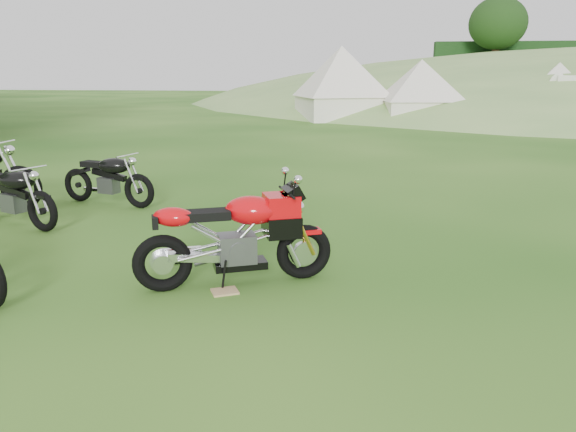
% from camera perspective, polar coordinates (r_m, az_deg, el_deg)
% --- Properties ---
extents(ground, '(120.00, 120.00, 0.00)m').
position_cam_1_polar(ground, '(5.48, -3.61, -8.38)').
color(ground, '#16460F').
rests_on(ground, ground).
extents(sport_motorcycle, '(1.97, 1.18, 1.16)m').
position_cam_1_polar(sport_motorcycle, '(5.66, -5.44, -1.42)').
color(sport_motorcycle, red).
rests_on(sport_motorcycle, ground).
extents(plywood_board, '(0.32, 0.29, 0.02)m').
position_cam_1_polar(plywood_board, '(5.64, -6.44, -7.62)').
color(plywood_board, tan).
rests_on(plywood_board, ground).
extents(vintage_moto_b, '(1.80, 1.05, 0.93)m').
position_cam_1_polar(vintage_moto_b, '(8.77, -26.29, 2.07)').
color(vintage_moto_b, black).
rests_on(vintage_moto_b, ground).
extents(vintage_moto_d, '(1.79, 0.85, 0.92)m').
position_cam_1_polar(vintage_moto_d, '(9.59, -17.90, 3.75)').
color(vintage_moto_d, black).
rests_on(vintage_moto_d, ground).
extents(tent_left, '(4.44, 4.44, 2.99)m').
position_cam_1_polar(tent_left, '(26.20, 5.39, 13.00)').
color(tent_left, silver).
rests_on(tent_left, ground).
extents(tent_mid, '(3.46, 3.46, 2.64)m').
position_cam_1_polar(tent_mid, '(25.38, 13.30, 12.25)').
color(tent_mid, silver).
rests_on(tent_mid, ground).
extents(tent_right, '(3.53, 3.53, 2.57)m').
position_cam_1_polar(tent_right, '(28.06, 25.65, 11.35)').
color(tent_right, beige).
rests_on(tent_right, ground).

